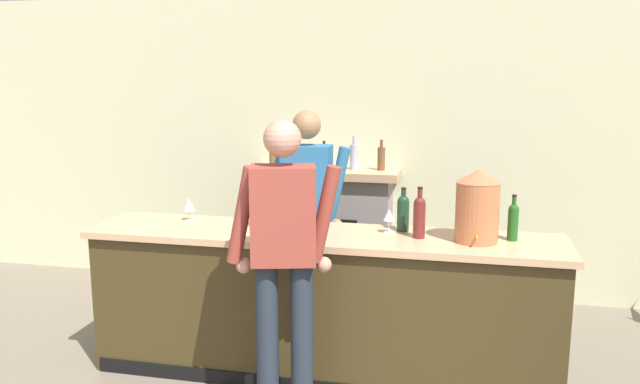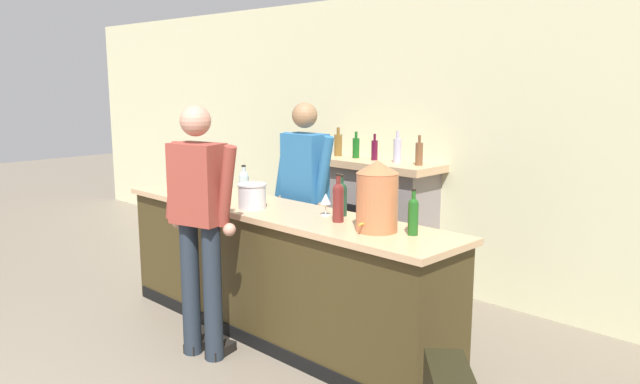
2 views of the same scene
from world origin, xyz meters
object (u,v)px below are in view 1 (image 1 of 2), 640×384
(wine_bottle_rose_blush, at_px, (259,209))
(copper_dispenser, at_px, (477,206))
(person_customer, at_px, (284,260))
(wine_glass_mid_counter, at_px, (189,205))
(wine_bottle_riesling_slim, at_px, (419,215))
(wine_glass_front_left, at_px, (389,216))
(ice_bucket_steel, at_px, (298,222))
(wine_bottle_port_short, at_px, (513,220))
(person_bartender, at_px, (307,216))
(fireplace_stone, at_px, (326,231))
(wine_bottle_cabernet_heavy, at_px, (403,211))

(wine_bottle_rose_blush, bearing_deg, copper_dispenser, -2.67)
(person_customer, bearing_deg, wine_glass_mid_counter, 140.07)
(person_customer, distance_m, wine_glass_mid_counter, 1.20)
(wine_bottle_riesling_slim, xyz_separation_m, wine_glass_front_left, (-0.20, 0.09, -0.03))
(wine_bottle_rose_blush, bearing_deg, ice_bucket_steel, -29.20)
(wine_bottle_port_short, height_order, wine_glass_mid_counter, wine_bottle_port_short)
(person_customer, distance_m, wine_glass_front_left, 0.89)
(person_customer, bearing_deg, copper_dispenser, 29.91)
(copper_dispenser, height_order, wine_glass_mid_counter, copper_dispenser)
(ice_bucket_steel, relative_size, wine_bottle_riesling_slim, 0.67)
(ice_bucket_steel, bearing_deg, person_bartender, 98.67)
(fireplace_stone, height_order, wine_bottle_rose_blush, fireplace_stone)
(person_customer, relative_size, wine_glass_front_left, 11.16)
(wine_bottle_port_short, distance_m, wine_glass_mid_counter, 2.21)
(person_bartender, bearing_deg, ice_bucket_steel, -81.33)
(wine_bottle_rose_blush, xyz_separation_m, wine_glass_front_left, (0.88, 0.04, -0.01))
(ice_bucket_steel, relative_size, wine_bottle_cabernet_heavy, 0.75)
(person_bartender, bearing_deg, fireplace_stone, 93.74)
(person_bartender, relative_size, wine_glass_front_left, 11.06)
(person_bartender, relative_size, copper_dispenser, 3.88)
(wine_bottle_port_short, relative_size, wine_glass_mid_counter, 1.79)
(wine_glass_mid_counter, bearing_deg, wine_bottle_rose_blush, -8.44)
(person_customer, bearing_deg, ice_bucket_steel, 95.10)
(fireplace_stone, distance_m, wine_bottle_port_short, 2.16)
(fireplace_stone, bearing_deg, wine_bottle_rose_blush, -95.97)
(fireplace_stone, xyz_separation_m, person_customer, (0.21, -2.16, 0.38))
(wine_bottle_riesling_slim, relative_size, wine_bottle_rose_blush, 1.18)
(copper_dispenser, relative_size, wine_bottle_riesling_slim, 1.38)
(person_customer, height_order, copper_dispenser, person_customer)
(fireplace_stone, relative_size, copper_dispenser, 3.27)
(copper_dispenser, xyz_separation_m, wine_glass_front_left, (-0.56, 0.10, -0.11))
(ice_bucket_steel, xyz_separation_m, wine_glass_front_left, (0.56, 0.22, 0.02))
(copper_dispenser, xyz_separation_m, wine_bottle_riesling_slim, (-0.35, 0.02, -0.08))
(person_bartender, distance_m, ice_bucket_steel, 0.66)
(copper_dispenser, relative_size, wine_bottle_rose_blush, 1.63)
(ice_bucket_steel, height_order, wine_glass_front_left, ice_bucket_steel)
(person_customer, height_order, person_bartender, person_customer)
(wine_bottle_port_short, xyz_separation_m, wine_glass_front_left, (-0.78, 0.02, -0.02))
(wine_bottle_port_short, height_order, wine_glass_front_left, wine_bottle_port_short)
(wine_bottle_cabernet_heavy, height_order, wine_glass_front_left, wine_bottle_cabernet_heavy)
(copper_dispenser, distance_m, wine_glass_front_left, 0.58)
(ice_bucket_steel, relative_size, wine_bottle_port_short, 0.75)
(fireplace_stone, bearing_deg, wine_glass_front_left, -63.33)
(fireplace_stone, distance_m, copper_dispenser, 2.10)
(fireplace_stone, relative_size, wine_bottle_port_short, 5.09)
(wine_bottle_cabernet_heavy, bearing_deg, copper_dispenser, -20.45)
(fireplace_stone, bearing_deg, person_bartender, -86.26)
(fireplace_stone, xyz_separation_m, wine_bottle_rose_blush, (-0.15, -1.48, 0.51))
(fireplace_stone, relative_size, wine_bottle_riesling_slim, 4.50)
(person_bartender, relative_size, ice_bucket_steel, 8.03)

